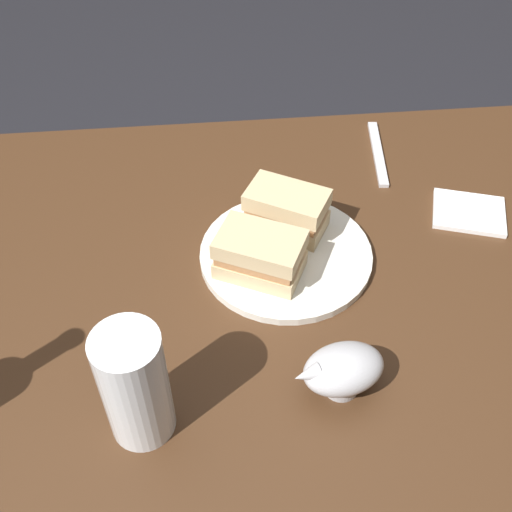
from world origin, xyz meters
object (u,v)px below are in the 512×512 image
(sandwich_half_right, at_px, (260,254))
(fork, at_px, (378,153))
(sandwich_half_left, at_px, (287,210))
(gravy_boat, at_px, (342,370))
(napkin, at_px, (469,212))
(plate, at_px, (286,255))
(pint_glass, at_px, (136,391))

(sandwich_half_right, relative_size, fork, 0.77)
(sandwich_half_left, distance_m, gravy_boat, 0.28)
(napkin, xyz_separation_m, fork, (0.11, -0.17, -0.00))
(gravy_boat, relative_size, fork, 0.67)
(sandwich_half_left, xyz_separation_m, gravy_boat, (-0.03, 0.28, -0.01))
(napkin, relative_size, fork, 0.61)
(plate, xyz_separation_m, sandwich_half_left, (-0.01, -0.05, 0.04))
(sandwich_half_right, bearing_deg, napkin, -163.83)
(sandwich_half_left, distance_m, pint_glass, 0.37)
(plate, height_order, gravy_boat, gravy_boat)
(pint_glass, xyz_separation_m, napkin, (-0.50, -0.32, -0.07))
(pint_glass, bearing_deg, sandwich_half_right, -126.08)
(sandwich_half_left, bearing_deg, sandwich_half_right, 60.63)
(plate, xyz_separation_m, fork, (-0.19, -0.23, -0.00))
(gravy_boat, height_order, fork, gravy_boat)
(plate, height_order, fork, plate)
(pint_glass, bearing_deg, napkin, -147.63)
(gravy_boat, distance_m, napkin, 0.39)
(plate, relative_size, napkin, 2.29)
(sandwich_half_left, relative_size, pint_glass, 0.84)
(sandwich_half_left, relative_size, fork, 0.75)
(plate, xyz_separation_m, sandwich_half_right, (0.04, 0.03, 0.04))
(pint_glass, relative_size, gravy_boat, 1.34)
(sandwich_half_right, bearing_deg, pint_glass, 53.92)
(napkin, height_order, fork, napkin)
(pint_glass, bearing_deg, plate, -128.61)
(sandwich_half_right, bearing_deg, gravy_boat, 112.05)
(sandwich_half_left, xyz_separation_m, fork, (-0.19, -0.18, -0.04))
(fork, bearing_deg, sandwich_half_right, -34.78)
(sandwich_half_left, distance_m, sandwich_half_right, 0.10)
(pint_glass, height_order, napkin, pint_glass)
(sandwich_half_left, bearing_deg, plate, 82.83)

